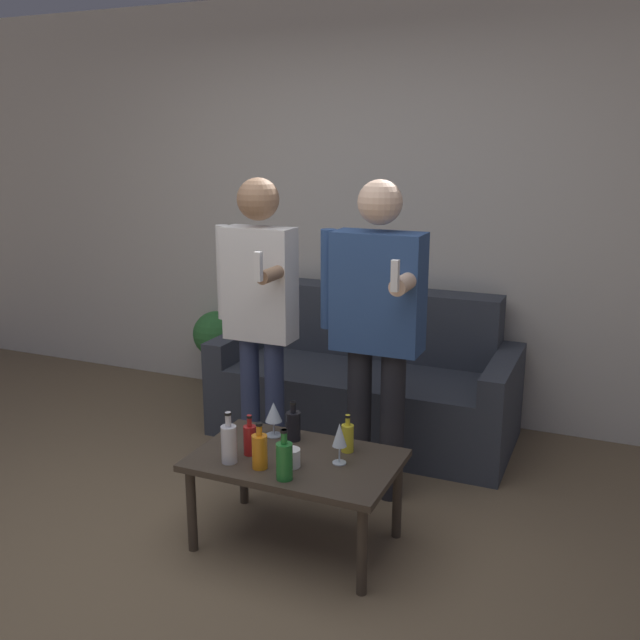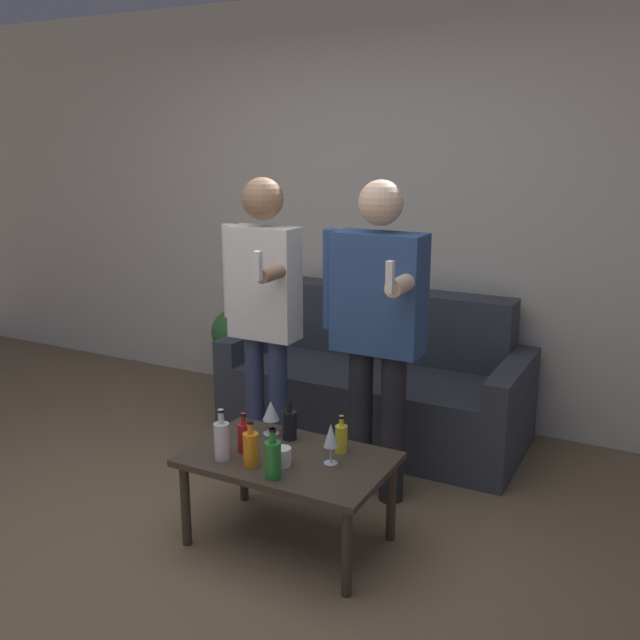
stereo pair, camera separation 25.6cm
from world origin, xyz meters
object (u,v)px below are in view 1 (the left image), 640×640
Objects in this scene: bottle_orange at (229,443)px; coffee_table at (296,467)px; person_standing_right at (376,318)px; couch at (367,384)px; person_standing_left at (259,304)px.

coffee_table is at bearing 32.96° from bottle_orange.
person_standing_right reaches higher than coffee_table.
couch is 1.12× the size of person_standing_left.
bottle_orange is (-0.25, -0.16, 0.14)m from coffee_table.
person_standing_right is (0.41, 0.75, 0.43)m from bottle_orange.
couch is at bearing 112.34° from person_standing_right.
bottle_orange is 0.14× the size of person_standing_right.
couch reaches higher than bottle_orange.
person_standing_left is at bearing 107.02° from bottle_orange.
person_standing_right is (0.17, 0.59, 0.57)m from coffee_table.
person_standing_left reaches higher than couch.
coffee_table is 0.56× the size of person_standing_left.
couch is 1.12× the size of person_standing_right.
person_standing_right is at bearing 61.10° from bottle_orange.
person_standing_left is at bearing -111.94° from couch.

